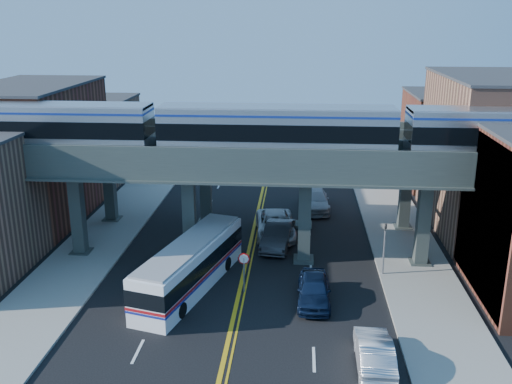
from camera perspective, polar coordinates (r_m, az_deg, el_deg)
ground at (r=33.46m, az=-2.23°, el=-12.27°), size 120.00×120.00×0.00m
sidewalk_west at (r=44.82m, az=-15.54°, el=-4.89°), size 5.00×70.00×0.16m
sidewalk_east at (r=42.97m, az=14.87°, el=-5.80°), size 5.00×70.00×0.16m
building_west_b at (r=51.21m, az=-21.20°, el=3.68°), size 8.00×14.00×11.00m
building_west_c at (r=63.20m, az=-16.12°, el=5.17°), size 8.00×10.00×8.00m
building_east_b at (r=48.49m, az=22.36°, el=3.45°), size 8.00×14.00×12.00m
building_east_c at (r=61.01m, az=18.63°, el=5.01°), size 8.00×10.00×9.00m
mural_panel at (r=36.64m, az=21.72°, el=-2.70°), size 0.10×9.50×9.50m
elevated_viaduct_near at (r=38.41m, az=-0.97°, el=2.14°), size 52.00×3.60×7.40m
elevated_viaduct_far at (r=45.18m, az=-0.14°, el=4.44°), size 52.00×3.60×7.40m
transit_train at (r=37.64m, az=2.07°, el=6.22°), size 47.81×3.00×3.49m
stop_sign at (r=35.29m, az=-1.21°, el=-7.41°), size 0.76×0.09×2.63m
traffic_signal at (r=38.10m, az=12.73°, el=-5.05°), size 0.15×0.18×4.10m
transit_bus at (r=36.17m, az=-6.57°, el=-7.36°), size 5.38×11.54×2.90m
car_lane_a at (r=34.66m, az=5.81°, el=-9.69°), size 1.99×4.87×1.65m
car_lane_b at (r=42.41m, az=2.21°, el=-4.34°), size 2.55×5.59×1.78m
car_lane_c at (r=44.47m, az=1.94°, el=-3.31°), size 3.53×6.56×1.75m
car_lane_d at (r=50.79m, az=5.89°, el=-0.77°), size 2.71×6.03×1.72m
car_parked_curb at (r=29.33m, az=11.75°, el=-15.48°), size 1.72×4.83×1.59m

